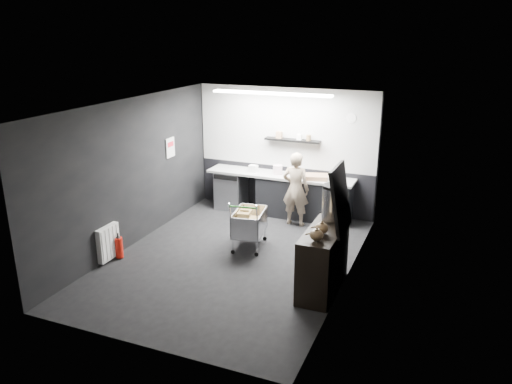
% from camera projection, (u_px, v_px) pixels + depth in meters
% --- Properties ---
extents(floor, '(5.50, 5.50, 0.00)m').
position_uv_depth(floor, '(233.00, 259.00, 8.78)').
color(floor, black).
rests_on(floor, ground).
extents(ceiling, '(5.50, 5.50, 0.00)m').
position_uv_depth(ceiling, '(230.00, 105.00, 7.94)').
color(ceiling, white).
rests_on(ceiling, wall_back).
extents(wall_back, '(5.50, 0.00, 5.50)m').
position_uv_depth(wall_back, '(285.00, 150.00, 10.78)').
color(wall_back, black).
rests_on(wall_back, floor).
extents(wall_front, '(5.50, 0.00, 5.50)m').
position_uv_depth(wall_front, '(134.00, 249.00, 5.94)').
color(wall_front, black).
rests_on(wall_front, floor).
extents(wall_left, '(0.00, 5.50, 5.50)m').
position_uv_depth(wall_left, '(132.00, 173.00, 9.08)').
color(wall_left, black).
rests_on(wall_left, floor).
extents(wall_right, '(0.00, 5.50, 5.50)m').
position_uv_depth(wall_right, '(350.00, 200.00, 7.64)').
color(wall_right, black).
rests_on(wall_right, floor).
extents(kitchen_wall_panel, '(3.95, 0.02, 1.70)m').
position_uv_depth(kitchen_wall_panel, '(285.00, 128.00, 10.60)').
color(kitchen_wall_panel, silver).
rests_on(kitchen_wall_panel, wall_back).
extents(dado_panel, '(3.95, 0.02, 1.00)m').
position_uv_depth(dado_panel, '(284.00, 188.00, 11.02)').
color(dado_panel, black).
rests_on(dado_panel, wall_back).
extents(floating_shelf, '(1.20, 0.22, 0.04)m').
position_uv_depth(floating_shelf, '(292.00, 140.00, 10.50)').
color(floating_shelf, black).
rests_on(floating_shelf, wall_back).
extents(wall_clock, '(0.20, 0.03, 0.20)m').
position_uv_depth(wall_clock, '(352.00, 118.00, 10.00)').
color(wall_clock, white).
rests_on(wall_clock, wall_back).
extents(poster, '(0.02, 0.30, 0.40)m').
position_uv_depth(poster, '(170.00, 148.00, 10.15)').
color(poster, silver).
rests_on(poster, wall_left).
extents(poster_red_band, '(0.02, 0.22, 0.10)m').
position_uv_depth(poster_red_band, '(170.00, 144.00, 10.13)').
color(poster_red_band, red).
rests_on(poster_red_band, poster).
extents(radiator, '(0.10, 0.50, 0.60)m').
position_uv_depth(radiator, '(108.00, 243.00, 8.57)').
color(radiator, white).
rests_on(radiator, wall_left).
extents(ceiling_strip, '(2.40, 0.20, 0.04)m').
position_uv_depth(ceiling_strip, '(271.00, 93.00, 9.57)').
color(ceiling_strip, white).
rests_on(ceiling_strip, ceiling).
extents(prep_counter, '(3.20, 0.61, 0.90)m').
position_uv_depth(prep_counter, '(285.00, 195.00, 10.71)').
color(prep_counter, black).
rests_on(prep_counter, floor).
extents(person, '(0.56, 0.37, 1.53)m').
position_uv_depth(person, '(296.00, 189.00, 10.09)').
color(person, beige).
rests_on(person, floor).
extents(shopping_cart, '(0.65, 0.95, 0.95)m').
position_uv_depth(shopping_cart, '(249.00, 224.00, 9.12)').
color(shopping_cart, silver).
rests_on(shopping_cart, floor).
extents(sideboard, '(0.57, 1.32, 1.98)m').
position_uv_depth(sideboard, '(325.00, 252.00, 7.58)').
color(sideboard, black).
rests_on(sideboard, floor).
extents(fire_extinguisher, '(0.14, 0.14, 0.46)m').
position_uv_depth(fire_extinguisher, '(119.00, 247.00, 8.72)').
color(fire_extinguisher, red).
rests_on(fire_extinguisher, floor).
extents(cardboard_box, '(0.53, 0.45, 0.09)m').
position_uv_depth(cardboard_box, '(316.00, 177.00, 10.27)').
color(cardboard_box, '#9E7654').
rests_on(cardboard_box, prep_counter).
extents(pink_tub, '(0.20, 0.20, 0.20)m').
position_uv_depth(pink_tub, '(278.00, 170.00, 10.61)').
color(pink_tub, silver).
rests_on(pink_tub, prep_counter).
extents(white_container, '(0.18, 0.15, 0.15)m').
position_uv_depth(white_container, '(253.00, 169.00, 10.77)').
color(white_container, white).
rests_on(white_container, prep_counter).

